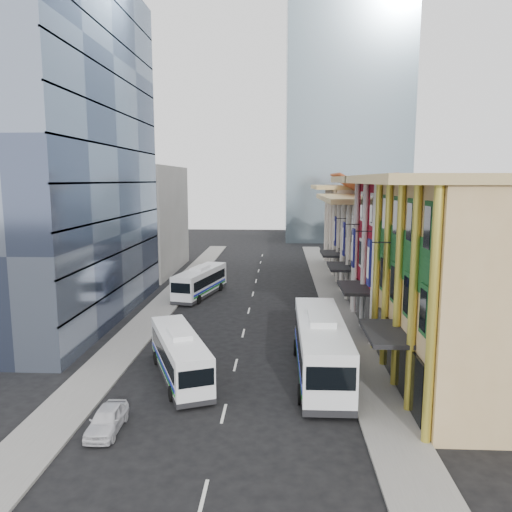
# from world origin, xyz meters

# --- Properties ---
(ground) EXTENTS (200.00, 200.00, 0.00)m
(ground) POSITION_xyz_m (0.00, 0.00, 0.00)
(ground) COLOR black
(ground) RESTS_ON ground
(sidewalk_right) EXTENTS (3.00, 90.00, 0.15)m
(sidewalk_right) POSITION_xyz_m (8.50, 22.00, 0.07)
(sidewalk_right) COLOR slate
(sidewalk_right) RESTS_ON ground
(sidewalk_left) EXTENTS (3.00, 90.00, 0.15)m
(sidewalk_left) POSITION_xyz_m (-8.50, 22.00, 0.07)
(sidewalk_left) COLOR slate
(sidewalk_left) RESTS_ON ground
(shophouse_tan) EXTENTS (8.00, 14.00, 12.00)m
(shophouse_tan) POSITION_xyz_m (14.00, 5.00, 6.00)
(shophouse_tan) COLOR tan
(shophouse_tan) RESTS_ON ground
(shophouse_red) EXTENTS (8.00, 10.00, 12.00)m
(shophouse_red) POSITION_xyz_m (14.00, 17.00, 6.00)
(shophouse_red) COLOR maroon
(shophouse_red) RESTS_ON ground
(shophouse_cream_near) EXTENTS (8.00, 9.00, 10.00)m
(shophouse_cream_near) POSITION_xyz_m (14.00, 26.50, 5.00)
(shophouse_cream_near) COLOR silver
(shophouse_cream_near) RESTS_ON ground
(shophouse_cream_mid) EXTENTS (8.00, 9.00, 10.00)m
(shophouse_cream_mid) POSITION_xyz_m (14.00, 35.50, 5.00)
(shophouse_cream_mid) COLOR silver
(shophouse_cream_mid) RESTS_ON ground
(shophouse_cream_far) EXTENTS (8.00, 12.00, 11.00)m
(shophouse_cream_far) POSITION_xyz_m (14.00, 46.00, 5.50)
(shophouse_cream_far) COLOR silver
(shophouse_cream_far) RESTS_ON ground
(office_tower) EXTENTS (12.00, 26.00, 30.00)m
(office_tower) POSITION_xyz_m (-17.00, 19.00, 15.00)
(office_tower) COLOR #404A65
(office_tower) RESTS_ON ground
(office_block_far) EXTENTS (10.00, 18.00, 14.00)m
(office_block_far) POSITION_xyz_m (-16.00, 42.00, 7.00)
(office_block_far) COLOR gray
(office_block_far) RESTS_ON ground
(bus_left_near) EXTENTS (5.66, 9.69, 3.06)m
(bus_left_near) POSITION_xyz_m (-3.26, 5.67, 1.53)
(bus_left_near) COLOR white
(bus_left_near) RESTS_ON ground
(bus_left_far) EXTENTS (4.61, 10.29, 3.21)m
(bus_left_far) POSITION_xyz_m (-5.50, 27.77, 1.61)
(bus_left_far) COLOR silver
(bus_left_far) RESTS_ON ground
(bus_right) EXTENTS (2.93, 12.39, 3.97)m
(bus_right) POSITION_xyz_m (5.50, 6.43, 1.99)
(bus_right) COLOR white
(bus_right) RESTS_ON ground
(sedan_left) EXTENTS (1.51, 3.60, 1.21)m
(sedan_left) POSITION_xyz_m (-5.50, -1.13, 0.61)
(sedan_left) COLOR silver
(sedan_left) RESTS_ON ground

